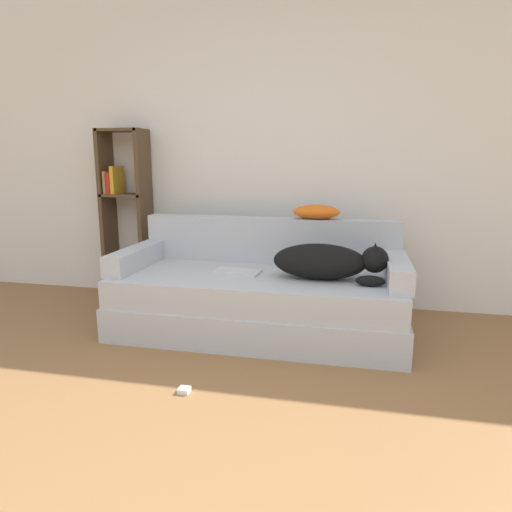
% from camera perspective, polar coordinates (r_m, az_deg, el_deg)
% --- Properties ---
extents(wall_back, '(7.08, 0.06, 2.70)m').
position_cam_1_polar(wall_back, '(3.99, 3.17, 13.45)').
color(wall_back, silver).
rests_on(wall_back, ground_plane).
extents(couch, '(2.06, 0.95, 0.44)m').
position_cam_1_polar(couch, '(3.36, 0.36, -5.90)').
color(couch, '#B2B7BC').
rests_on(couch, ground_plane).
extents(couch_backrest, '(2.02, 0.15, 0.36)m').
position_cam_1_polar(couch_backrest, '(3.65, 1.72, 2.03)').
color(couch_backrest, '#B2B7BC').
rests_on(couch_backrest, couch).
extents(couch_arm_left, '(0.15, 0.76, 0.15)m').
position_cam_1_polar(couch_arm_left, '(3.59, -14.74, -0.17)').
color(couch_arm_left, '#B2B7BC').
rests_on(couch_arm_left, couch).
extents(couch_arm_right, '(0.15, 0.76, 0.15)m').
position_cam_1_polar(couch_arm_right, '(3.21, 17.26, -1.72)').
color(couch_arm_right, '#B2B7BC').
rests_on(couch_arm_right, couch).
extents(dog, '(0.78, 0.29, 0.26)m').
position_cam_1_polar(dog, '(3.14, 8.90, -0.69)').
color(dog, black).
rests_on(dog, couch).
extents(laptop, '(0.35, 0.22, 0.02)m').
position_cam_1_polar(laptop, '(3.31, -2.41, -2.01)').
color(laptop, silver).
rests_on(laptop, couch).
extents(throw_pillow, '(0.36, 0.22, 0.11)m').
position_cam_1_polar(throw_pillow, '(3.56, 7.55, 5.49)').
color(throw_pillow, orange).
rests_on(throw_pillow, couch_backrest).
extents(bookshelf, '(0.41, 0.26, 1.51)m').
position_cam_1_polar(bookshelf, '(4.29, -16.06, 6.16)').
color(bookshelf, '#4C3823').
rests_on(bookshelf, ground_plane).
extents(power_adapter, '(0.06, 0.06, 0.03)m').
position_cam_1_polar(power_adapter, '(2.62, -8.97, -16.23)').
color(power_adapter, white).
rests_on(power_adapter, ground_plane).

